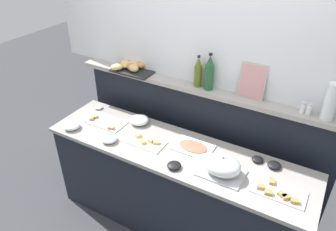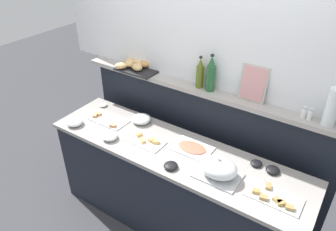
{
  "view_description": "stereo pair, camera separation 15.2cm",
  "coord_description": "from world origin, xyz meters",
  "px_view_note": "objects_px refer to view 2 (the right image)",
  "views": [
    {
      "loc": [
        0.99,
        -1.85,
        2.54
      ],
      "look_at": [
        -0.12,
        0.1,
        1.14
      ],
      "focal_mm": 34.25,
      "sensor_mm": 36.0,
      "label": 1
    },
    {
      "loc": [
        1.12,
        -1.77,
        2.54
      ],
      "look_at": [
        -0.12,
        0.1,
        1.14
      ],
      "focal_mm": 34.25,
      "sensor_mm": 36.0,
      "label": 2
    }
  ],
  "objects_px": {
    "cold_cuts_platter": "(192,148)",
    "glass_bowl_small": "(141,119)",
    "salt_shaker": "(304,112)",
    "sandwich_platter_front": "(108,119)",
    "condiment_bowl_dark": "(103,105)",
    "olive_oil_bottle": "(200,74)",
    "glass_bowl_medium": "(75,122)",
    "condiment_bowl_cream": "(171,166)",
    "condiment_bowl_red": "(273,170)",
    "framed_picture": "(253,84)",
    "water_carafe": "(332,107)",
    "pepper_shaker": "(310,114)",
    "sandwich_platter_rear": "(145,140)",
    "sandwich_platter_side": "(273,197)",
    "wine_bottle_green": "(211,75)",
    "bread_basket": "(136,65)",
    "glass_bowl_extra": "(110,137)",
    "condiment_bowl_teal": "(256,163)",
    "serving_cloche": "(218,168)"
  },
  "relations": [
    {
      "from": "condiment_bowl_teal",
      "to": "water_carafe",
      "type": "distance_m",
      "value": 0.68
    },
    {
      "from": "cold_cuts_platter",
      "to": "water_carafe",
      "type": "xyz_separation_m",
      "value": [
        0.89,
        0.31,
        0.53
      ]
    },
    {
      "from": "glass_bowl_small",
      "to": "pepper_shaker",
      "type": "relative_size",
      "value": 2.04
    },
    {
      "from": "cold_cuts_platter",
      "to": "glass_bowl_small",
      "type": "relative_size",
      "value": 1.86
    },
    {
      "from": "condiment_bowl_cream",
      "to": "glass_bowl_extra",
      "type": "bearing_deg",
      "value": 178.25
    },
    {
      "from": "glass_bowl_small",
      "to": "bread_basket",
      "type": "xyz_separation_m",
      "value": [
        -0.21,
        0.23,
        0.41
      ]
    },
    {
      "from": "condiment_bowl_dark",
      "to": "olive_oil_bottle",
      "type": "bearing_deg",
      "value": 12.48
    },
    {
      "from": "glass_bowl_small",
      "to": "pepper_shaker",
      "type": "bearing_deg",
      "value": 9.27
    },
    {
      "from": "glass_bowl_small",
      "to": "salt_shaker",
      "type": "distance_m",
      "value": 1.4
    },
    {
      "from": "glass_bowl_extra",
      "to": "condiment_bowl_teal",
      "type": "height_order",
      "value": "glass_bowl_extra"
    },
    {
      "from": "wine_bottle_green",
      "to": "bread_basket",
      "type": "height_order",
      "value": "wine_bottle_green"
    },
    {
      "from": "sandwich_platter_rear",
      "to": "bread_basket",
      "type": "xyz_separation_m",
      "value": [
        -0.42,
        0.45,
        0.43
      ]
    },
    {
      "from": "cold_cuts_platter",
      "to": "pepper_shaker",
      "type": "height_order",
      "value": "pepper_shaker"
    },
    {
      "from": "sandwich_platter_side",
      "to": "glass_bowl_extra",
      "type": "bearing_deg",
      "value": -175.63
    },
    {
      "from": "sandwich_platter_rear",
      "to": "salt_shaker",
      "type": "distance_m",
      "value": 1.28
    },
    {
      "from": "sandwich_platter_rear",
      "to": "salt_shaker",
      "type": "relative_size",
      "value": 4.19
    },
    {
      "from": "sandwich_platter_front",
      "to": "condiment_bowl_dark",
      "type": "distance_m",
      "value": 0.28
    },
    {
      "from": "salt_shaker",
      "to": "sandwich_platter_front",
      "type": "bearing_deg",
      "value": -166.91
    },
    {
      "from": "sandwich_platter_rear",
      "to": "water_carafe",
      "type": "relative_size",
      "value": 1.31
    },
    {
      "from": "sandwich_platter_side",
      "to": "condiment_bowl_teal",
      "type": "relative_size",
      "value": 4.17
    },
    {
      "from": "glass_bowl_extra",
      "to": "pepper_shaker",
      "type": "xyz_separation_m",
      "value": [
        1.43,
        0.58,
        0.42
      ]
    },
    {
      "from": "condiment_bowl_dark",
      "to": "serving_cloche",
      "type": "bearing_deg",
      "value": -11.26
    },
    {
      "from": "glass_bowl_medium",
      "to": "framed_picture",
      "type": "distance_m",
      "value": 1.62
    },
    {
      "from": "sandwich_platter_side",
      "to": "olive_oil_bottle",
      "type": "distance_m",
      "value": 1.12
    },
    {
      "from": "glass_bowl_extra",
      "to": "condiment_bowl_cream",
      "type": "distance_m",
      "value": 0.64
    },
    {
      "from": "condiment_bowl_red",
      "to": "salt_shaker",
      "type": "bearing_deg",
      "value": 69.97
    },
    {
      "from": "condiment_bowl_cream",
      "to": "condiment_bowl_red",
      "type": "xyz_separation_m",
      "value": [
        0.66,
        0.39,
        -0.0
      ]
    },
    {
      "from": "wine_bottle_green",
      "to": "sandwich_platter_rear",
      "type": "bearing_deg",
      "value": -128.7
    },
    {
      "from": "sandwich_platter_rear",
      "to": "glass_bowl_small",
      "type": "bearing_deg",
      "value": 133.16
    },
    {
      "from": "wine_bottle_green",
      "to": "pepper_shaker",
      "type": "distance_m",
      "value": 0.81
    },
    {
      "from": "glass_bowl_medium",
      "to": "pepper_shaker",
      "type": "xyz_separation_m",
      "value": [
        1.85,
        0.6,
        0.42
      ]
    },
    {
      "from": "glass_bowl_medium",
      "to": "glass_bowl_small",
      "type": "height_order",
      "value": "glass_bowl_small"
    },
    {
      "from": "glass_bowl_small",
      "to": "condiment_bowl_red",
      "type": "distance_m",
      "value": 1.24
    },
    {
      "from": "glass_bowl_small",
      "to": "cold_cuts_platter",
      "type": "bearing_deg",
      "value": -8.45
    },
    {
      "from": "cold_cuts_platter",
      "to": "condiment_bowl_cream",
      "type": "xyz_separation_m",
      "value": [
        -0.02,
        -0.29,
        0.01
      ]
    },
    {
      "from": "sandwich_platter_rear",
      "to": "framed_picture",
      "type": "bearing_deg",
      "value": 34.16
    },
    {
      "from": "condiment_bowl_dark",
      "to": "olive_oil_bottle",
      "type": "height_order",
      "value": "olive_oil_bottle"
    },
    {
      "from": "sandwich_platter_rear",
      "to": "serving_cloche",
      "type": "xyz_separation_m",
      "value": [
        0.71,
        -0.04,
        0.06
      ]
    },
    {
      "from": "olive_oil_bottle",
      "to": "salt_shaker",
      "type": "height_order",
      "value": "olive_oil_bottle"
    },
    {
      "from": "sandwich_platter_front",
      "to": "condiment_bowl_dark",
      "type": "xyz_separation_m",
      "value": [
        -0.22,
        0.17,
        0.01
      ]
    },
    {
      "from": "sandwich_platter_side",
      "to": "glass_bowl_medium",
      "type": "xyz_separation_m",
      "value": [
        -1.82,
        -0.12,
        0.02
      ]
    },
    {
      "from": "bread_basket",
      "to": "glass_bowl_extra",
      "type": "bearing_deg",
      "value": -75.81
    },
    {
      "from": "cold_cuts_platter",
      "to": "water_carafe",
      "type": "bearing_deg",
      "value": 19.23
    },
    {
      "from": "framed_picture",
      "to": "olive_oil_bottle",
      "type": "bearing_deg",
      "value": -176.41
    },
    {
      "from": "condiment_bowl_dark",
      "to": "glass_bowl_small",
      "type": "bearing_deg",
      "value": -2.15
    },
    {
      "from": "wine_bottle_green",
      "to": "glass_bowl_small",
      "type": "bearing_deg",
      "value": -157.91
    },
    {
      "from": "salt_shaker",
      "to": "condiment_bowl_cream",
      "type": "bearing_deg",
      "value": -140.89
    },
    {
      "from": "condiment_bowl_red",
      "to": "olive_oil_bottle",
      "type": "bearing_deg",
      "value": 163.72
    },
    {
      "from": "wine_bottle_green",
      "to": "bread_basket",
      "type": "xyz_separation_m",
      "value": [
        -0.78,
        -0.0,
        -0.1
      ]
    },
    {
      "from": "salt_shaker",
      "to": "glass_bowl_extra",
      "type": "bearing_deg",
      "value": -157.14
    }
  ]
}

